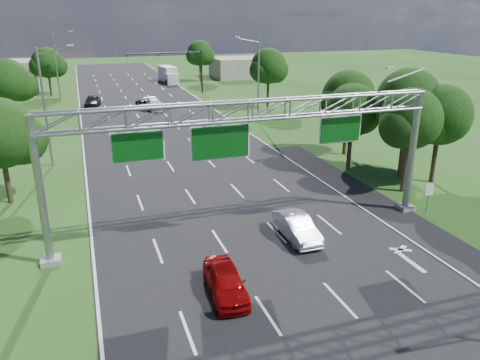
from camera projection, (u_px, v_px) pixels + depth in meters
name	position (u px, v px, depth m)	size (l,w,h in m)	color
ground	(182.00, 154.00, 44.31)	(220.00, 220.00, 0.00)	#224314
road	(182.00, 154.00, 44.31)	(18.00, 180.00, 0.02)	black
road_flare	(372.00, 201.00, 33.14)	(3.00, 30.00, 0.02)	black
sign_gantry	(252.00, 121.00, 26.05)	(23.50, 1.00, 9.56)	gray
regulatory_sign	(429.00, 192.00, 30.61)	(0.60, 0.08, 2.10)	gray
traffic_signal	(180.00, 62.00, 76.06)	(12.21, 0.24, 7.00)	black
streetlight_l_near	(46.00, 102.00, 39.00)	(2.97, 0.22, 10.16)	gray
streetlight_l_far	(57.00, 63.00, 70.21)	(2.97, 0.22, 10.16)	gray
streetlight_r_mid	(257.00, 77.00, 54.79)	(2.97, 0.22, 10.16)	gray
tree_cluster_right	(390.00, 109.00, 37.39)	(9.91, 14.60, 8.68)	#2D2116
tree_verge_la	(1.00, 137.00, 31.38)	(5.76, 4.80, 7.40)	#2D2116
tree_verge_lb	(8.00, 83.00, 51.06)	(5.76, 4.80, 8.06)	#2D2116
tree_verge_lc	(48.00, 64.00, 74.41)	(5.76, 4.80, 7.62)	#2D2116
tree_verge_rd	(269.00, 68.00, 63.39)	(5.76, 4.80, 8.28)	#2D2116
tree_verge_re	(200.00, 54.00, 89.68)	(5.76, 4.80, 7.84)	#2D2116
building_right	(242.00, 67.00, 97.30)	(12.00, 9.00, 4.00)	gray
red_coupe	(225.00, 282.00, 21.87)	(1.68, 4.17, 1.42)	#950607
silver_sedan	(297.00, 227.00, 27.46)	(1.49, 4.27, 1.41)	silver
car_queue_a	(154.00, 104.00, 64.50)	(2.06, 5.07, 1.47)	white
car_queue_b	(145.00, 104.00, 65.29)	(2.02, 4.39, 1.22)	black
car_queue_c	(92.00, 101.00, 66.30)	(1.95, 4.84, 1.65)	black
box_truck	(169.00, 75.00, 90.13)	(2.95, 8.08, 2.97)	silver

